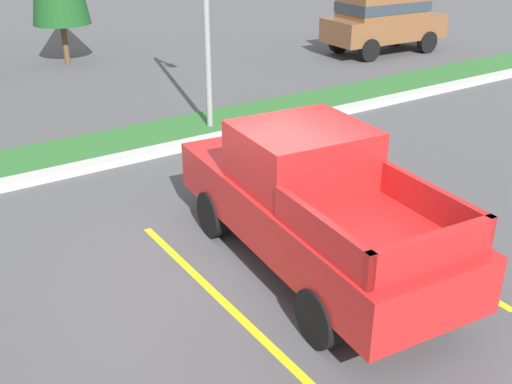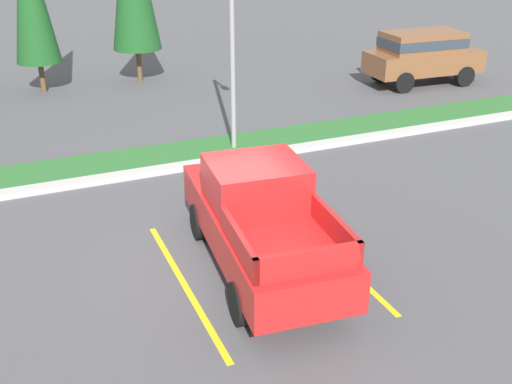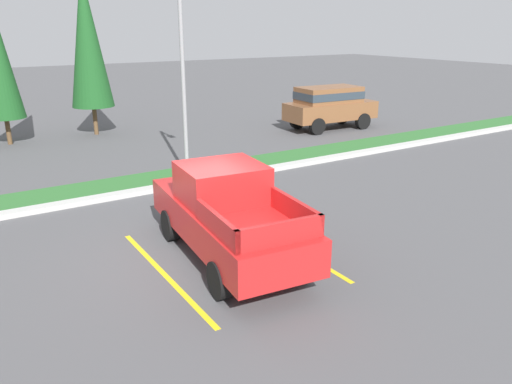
% 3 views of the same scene
% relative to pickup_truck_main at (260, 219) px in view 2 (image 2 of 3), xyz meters
% --- Properties ---
extents(ground_plane, '(120.00, 120.00, 0.00)m').
position_rel_pickup_truck_main_xyz_m(ground_plane, '(-0.51, 0.37, -1.04)').
color(ground_plane, '#4C4C4F').
extents(parking_line_near, '(0.12, 4.80, 0.01)m').
position_rel_pickup_truck_main_xyz_m(parking_line_near, '(-1.55, -0.05, -1.04)').
color(parking_line_near, yellow).
rests_on(parking_line_near, ground).
extents(parking_line_far, '(0.12, 4.80, 0.01)m').
position_rel_pickup_truck_main_xyz_m(parking_line_far, '(1.55, -0.05, -1.04)').
color(parking_line_far, yellow).
rests_on(parking_line_far, ground).
extents(curb_strip, '(56.00, 0.40, 0.15)m').
position_rel_pickup_truck_main_xyz_m(curb_strip, '(-0.51, 5.37, -0.97)').
color(curb_strip, '#B2B2AD').
rests_on(curb_strip, ground).
extents(grass_median, '(56.00, 1.80, 0.06)m').
position_rel_pickup_truck_main_xyz_m(grass_median, '(-0.51, 6.47, -1.01)').
color(grass_median, '#2D662D').
rests_on(grass_median, ground).
extents(pickup_truck_main, '(2.40, 5.39, 2.10)m').
position_rel_pickup_truck_main_xyz_m(pickup_truck_main, '(0.00, 0.00, 0.00)').
color(pickup_truck_main, black).
rests_on(pickup_truck_main, ground).
extents(suv_distant, '(4.69, 2.15, 2.10)m').
position_rel_pickup_truck_main_xyz_m(suv_distant, '(11.50, 10.17, 0.20)').
color(suv_distant, black).
rests_on(suv_distant, ground).
extents(street_light, '(0.24, 1.49, 6.54)m').
position_rel_pickup_truck_main_xyz_m(street_light, '(1.90, 6.11, 2.77)').
color(street_light, gray).
rests_on(street_light, ground).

